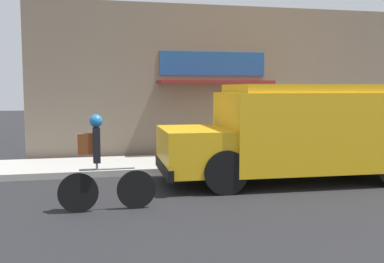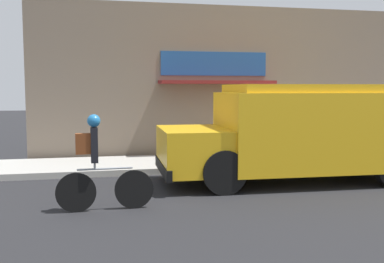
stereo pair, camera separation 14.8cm
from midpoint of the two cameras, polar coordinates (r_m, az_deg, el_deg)
name	(u,v)px [view 2 (the right image)]	position (r m, az deg, el deg)	size (l,w,h in m)	color
ground_plane	(298,169)	(12.42, 13.65, -4.70)	(70.00, 70.00, 0.00)	#232326
sidewalk	(281,160)	(13.46, 11.51, -3.52)	(28.00, 2.34, 0.16)	#ADAAA3
storefront	(263,82)	(14.61, 9.23, 6.21)	(14.50, 0.97, 4.71)	#756656
school_bus	(307,131)	(10.80, 14.83, 0.12)	(6.30, 2.81, 2.26)	yellow
cyclist	(98,164)	(8.07, -11.32, -4.12)	(1.72, 0.23, 1.72)	black
trash_bin	(275,145)	(13.21, 10.80, -1.67)	(0.56, 0.56, 0.75)	#2D5138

